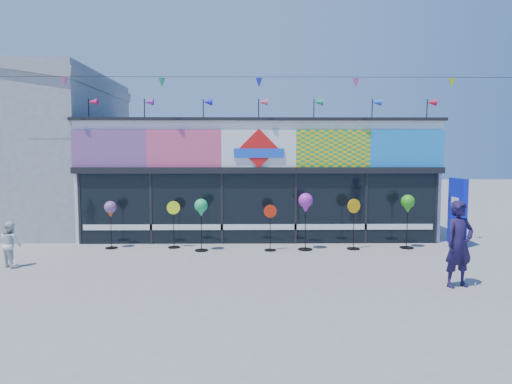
{
  "coord_description": "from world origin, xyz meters",
  "views": [
    {
      "loc": [
        -0.28,
        -11.32,
        2.95
      ],
      "look_at": [
        -0.11,
        2.0,
        1.81
      ],
      "focal_mm": 32.0,
      "sensor_mm": 36.0,
      "label": 1
    }
  ],
  "objects_px": {
    "spinner_3": "(270,226)",
    "child": "(11,244)",
    "blue_sign": "(457,212)",
    "spinner_4": "(306,205)",
    "spinner_0": "(111,211)",
    "spinner_5": "(354,223)",
    "spinner_6": "(408,205)",
    "spinner_1": "(174,223)",
    "spinner_2": "(201,209)",
    "adult_man": "(459,244)"
  },
  "relations": [
    {
      "from": "spinner_3",
      "to": "child",
      "type": "height_order",
      "value": "spinner_3"
    },
    {
      "from": "blue_sign",
      "to": "spinner_4",
      "type": "relative_size",
      "value": 1.23
    },
    {
      "from": "spinner_3",
      "to": "spinner_4",
      "type": "bearing_deg",
      "value": 4.98
    },
    {
      "from": "blue_sign",
      "to": "spinner_0",
      "type": "distance_m",
      "value": 10.97
    },
    {
      "from": "spinner_5",
      "to": "child",
      "type": "relative_size",
      "value": 1.3
    },
    {
      "from": "spinner_3",
      "to": "child",
      "type": "bearing_deg",
      "value": -164.57
    },
    {
      "from": "blue_sign",
      "to": "spinner_3",
      "type": "xyz_separation_m",
      "value": [
        -6.04,
        -0.78,
        -0.34
      ]
    },
    {
      "from": "spinner_3",
      "to": "spinner_6",
      "type": "height_order",
      "value": "spinner_6"
    },
    {
      "from": "spinner_0",
      "to": "spinner_5",
      "type": "distance_m",
      "value": 7.51
    },
    {
      "from": "spinner_1",
      "to": "child",
      "type": "bearing_deg",
      "value": -148.54
    },
    {
      "from": "blue_sign",
      "to": "spinner_5",
      "type": "distance_m",
      "value": 3.53
    },
    {
      "from": "spinner_2",
      "to": "spinner_5",
      "type": "xyz_separation_m",
      "value": [
        4.65,
        0.18,
        -0.44
      ]
    },
    {
      "from": "spinner_1",
      "to": "spinner_5",
      "type": "bearing_deg",
      "value": -2.98
    },
    {
      "from": "spinner_4",
      "to": "spinner_2",
      "type": "bearing_deg",
      "value": -178.19
    },
    {
      "from": "spinner_3",
      "to": "adult_man",
      "type": "bearing_deg",
      "value": -43.61
    },
    {
      "from": "spinner_2",
      "to": "child",
      "type": "xyz_separation_m",
      "value": [
        -4.75,
        -1.88,
        -0.67
      ]
    },
    {
      "from": "blue_sign",
      "to": "spinner_6",
      "type": "bearing_deg",
      "value": -164.29
    },
    {
      "from": "spinner_0",
      "to": "spinner_2",
      "type": "relative_size",
      "value": 0.93
    },
    {
      "from": "spinner_3",
      "to": "spinner_4",
      "type": "relative_size",
      "value": 0.8
    },
    {
      "from": "spinner_1",
      "to": "adult_man",
      "type": "distance_m",
      "value": 8.19
    },
    {
      "from": "blue_sign",
      "to": "child",
      "type": "height_order",
      "value": "blue_sign"
    },
    {
      "from": "blue_sign",
      "to": "child",
      "type": "distance_m",
      "value": 13.15
    },
    {
      "from": "spinner_0",
      "to": "blue_sign",
      "type": "bearing_deg",
      "value": 2.04
    },
    {
      "from": "spinner_0",
      "to": "spinner_3",
      "type": "bearing_deg",
      "value": -4.59
    },
    {
      "from": "spinner_4",
      "to": "adult_man",
      "type": "distance_m",
      "value": 4.89
    },
    {
      "from": "adult_man",
      "to": "spinner_6",
      "type": "bearing_deg",
      "value": 69.11
    },
    {
      "from": "blue_sign",
      "to": "spinner_0",
      "type": "relative_size",
      "value": 1.46
    },
    {
      "from": "spinner_0",
      "to": "spinner_3",
      "type": "distance_m",
      "value": 4.96
    },
    {
      "from": "blue_sign",
      "to": "spinner_4",
      "type": "distance_m",
      "value": 5.02
    },
    {
      "from": "spinner_2",
      "to": "spinner_5",
      "type": "distance_m",
      "value": 4.68
    },
    {
      "from": "spinner_2",
      "to": "spinner_6",
      "type": "relative_size",
      "value": 0.95
    },
    {
      "from": "child",
      "to": "spinner_1",
      "type": "bearing_deg",
      "value": -114.48
    },
    {
      "from": "spinner_1",
      "to": "spinner_3",
      "type": "bearing_deg",
      "value": -8.78
    },
    {
      "from": "spinner_5",
      "to": "adult_man",
      "type": "distance_m",
      "value": 4.22
    },
    {
      "from": "spinner_1",
      "to": "spinner_2",
      "type": "xyz_separation_m",
      "value": [
        0.91,
        -0.47,
        0.49
      ]
    },
    {
      "from": "spinner_2",
      "to": "adult_man",
      "type": "height_order",
      "value": "adult_man"
    },
    {
      "from": "blue_sign",
      "to": "spinner_5",
      "type": "xyz_separation_m",
      "value": [
        -3.47,
        -0.61,
        -0.26
      ]
    },
    {
      "from": "spinner_2",
      "to": "spinner_1",
      "type": "bearing_deg",
      "value": 152.77
    },
    {
      "from": "blue_sign",
      "to": "spinner_5",
      "type": "height_order",
      "value": "blue_sign"
    },
    {
      "from": "spinner_5",
      "to": "spinner_2",
      "type": "bearing_deg",
      "value": -177.8
    },
    {
      "from": "spinner_1",
      "to": "spinner_3",
      "type": "xyz_separation_m",
      "value": [
        2.99,
        -0.46,
        -0.04
      ]
    },
    {
      "from": "spinner_0",
      "to": "spinner_2",
      "type": "height_order",
      "value": "spinner_2"
    },
    {
      "from": "spinner_0",
      "to": "spinner_2",
      "type": "bearing_deg",
      "value": -8.04
    },
    {
      "from": "spinner_0",
      "to": "spinner_3",
      "type": "height_order",
      "value": "spinner_0"
    },
    {
      "from": "spinner_1",
      "to": "spinner_6",
      "type": "height_order",
      "value": "spinner_6"
    },
    {
      "from": "spinner_6",
      "to": "child",
      "type": "bearing_deg",
      "value": -168.87
    },
    {
      "from": "spinner_1",
      "to": "spinner_6",
      "type": "distance_m",
      "value": 7.28
    },
    {
      "from": "spinner_3",
      "to": "blue_sign",
      "type": "bearing_deg",
      "value": 7.4
    },
    {
      "from": "spinner_4",
      "to": "spinner_5",
      "type": "relative_size",
      "value": 1.12
    },
    {
      "from": "spinner_2",
      "to": "spinner_3",
      "type": "height_order",
      "value": "spinner_2"
    }
  ]
}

